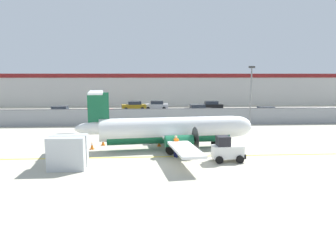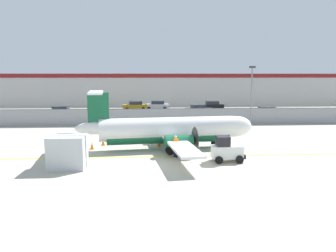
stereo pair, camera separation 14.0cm
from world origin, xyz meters
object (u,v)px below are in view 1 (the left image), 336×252
Objects in this scene: commuter_airplane at (172,130)px; parked_car_4 at (198,110)px; traffic_cone_far_left at (159,143)px; ground_crew_worker at (176,145)px; parked_car_3 at (156,105)px; apron_light_pole at (251,91)px; traffic_cone_near_right at (103,142)px; baggage_tug at (227,150)px; parked_car_2 at (134,106)px; parked_car_5 at (211,106)px; traffic_cone_near_left at (92,146)px; parked_car_1 at (99,111)px; parked_car_0 at (59,111)px; cargo_container at (68,152)px; parked_car_6 at (265,112)px.

commuter_airplane reaches higher than parked_car_4.
ground_crew_worker is at bearing -74.31° from traffic_cone_far_left.
apron_light_pole is (10.64, -19.79, 3.41)m from parked_car_3.
commuter_airplane is at bearing -15.40° from traffic_cone_near_right.
apron_light_pole is at bearing -169.75° from ground_crew_worker.
parked_car_4 is at bearing 83.19° from baggage_tug.
parked_car_2 reaches higher than traffic_cone_near_right.
parked_car_5 is at bearing 170.79° from parked_car_2.
parked_car_1 reaches higher than traffic_cone_near_left.
parked_car_0 is at bearing 34.97° from parked_car_3.
cargo_container is at bearing 77.31° from parked_car_2.
parked_car_1 and parked_car_6 have the same top height.
parked_car_0 is (-15.06, 24.75, -0.06)m from ground_crew_worker.
commuter_airplane is at bearing -133.26° from apron_light_pole.
parked_car_1 is (-9.30, 22.09, -0.71)m from commuter_airplane.
ground_crew_worker and parked_car_0 have the same top height.
parked_car_5 is (9.13, 32.64, -0.06)m from ground_crew_worker.
baggage_tug reaches higher than parked_car_2.
traffic_cone_near_left is 0.15× the size of parked_car_2.
parked_car_0 is at bearing 178.60° from parked_car_4.
parked_car_6 is (24.41, -3.12, 0.00)m from parked_car_1.
cargo_container is 24.35m from apron_light_pole.
traffic_cone_far_left is at bearing 115.60° from parked_car_1.
traffic_cone_near_left is 0.15× the size of parked_car_1.
baggage_tug is at bearing 66.33° from parked_car_6.
parked_car_0 is 1.01× the size of parked_car_5.
parked_car_3 reaches higher than traffic_cone_near_left.
traffic_cone_near_right is (1.40, 7.14, -0.79)m from cargo_container.
parked_car_0 is 17.18m from parked_car_3.
apron_light_pole is at bearing 93.43° from parked_car_5.
traffic_cone_near_left is at bearing 81.50° from parked_car_3.
parked_car_0 is at bearing 156.88° from apron_light_pole.
parked_car_1 is (-3.25, 20.43, 0.58)m from traffic_cone_near_right.
commuter_airplane reaches higher than parked_car_0.
traffic_cone_far_left is 0.15× the size of parked_car_5.
traffic_cone_far_left is (-1.06, 0.96, -1.29)m from commuter_airplane.
cargo_container is 3.81× the size of traffic_cone_far_left.
parked_car_2 reaches higher than traffic_cone_near_left.
parked_car_2 is 22.31m from parked_car_6.
parked_car_0 is (-18.64, 26.23, 0.04)m from baggage_tug.
parked_car_3 and parked_car_6 have the same top height.
baggage_tug reaches higher than parked_car_4.
parked_car_0 is at bearing 18.19° from parked_car_5.
parked_car_1 is at bearing 47.33° from parked_car_3.
traffic_cone_near_right is 29.59m from parked_car_3.
ground_crew_worker is (-3.58, 1.48, 0.10)m from baggage_tug.
parked_car_5 is at bearing 176.76° from parked_car_3.
traffic_cone_far_left is at bearing -112.11° from parked_car_4.
commuter_airplane is 3.72× the size of parked_car_1.
parked_car_3 is 1.01× the size of parked_car_6.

